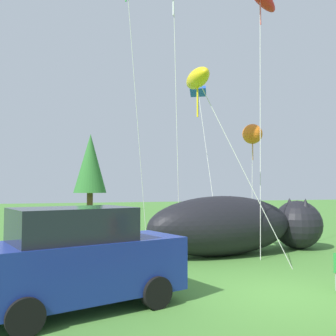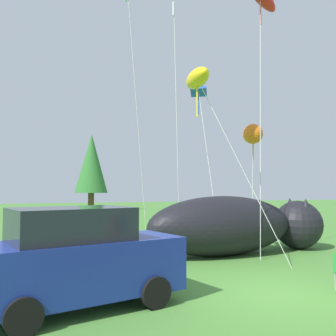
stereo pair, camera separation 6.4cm
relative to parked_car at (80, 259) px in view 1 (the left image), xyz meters
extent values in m
plane|color=#477F33|center=(4.65, -0.53, -1.05)|extent=(120.00, 120.00, 0.00)
cube|color=navy|center=(0.05, 0.01, -0.19)|extent=(4.57, 2.69, 1.15)
cube|color=#1E232D|center=(-0.16, -0.04, 0.73)|extent=(2.67, 2.08, 0.69)
cylinder|color=black|center=(1.13, 1.14, -0.71)|extent=(0.71, 0.39, 0.67)
cylinder|color=black|center=(1.54, -0.46, -0.71)|extent=(0.71, 0.39, 0.67)
cylinder|color=black|center=(-1.44, 0.48, -0.71)|extent=(0.71, 0.39, 0.67)
cylinder|color=black|center=(-1.04, -1.11, -0.71)|extent=(0.71, 0.39, 0.67)
cylinder|color=#A5A5AD|center=(6.13, -0.67, -0.82)|extent=(0.02, 0.02, 0.45)
ellipsoid|color=black|center=(5.82, 4.57, 0.07)|extent=(6.30, 2.78, 2.23)
ellipsoid|color=white|center=(5.82, 4.57, -0.43)|extent=(4.06, 2.02, 1.01)
sphere|color=black|center=(9.54, 4.91, -0.04)|extent=(2.01, 2.01, 2.01)
cone|color=black|center=(9.54, 5.41, 0.76)|extent=(0.56, 0.56, 0.60)
cone|color=black|center=(9.54, 4.40, 0.76)|extent=(0.56, 0.56, 0.60)
cylinder|color=silver|center=(9.11, 7.65, 1.57)|extent=(0.37, 0.41, 5.22)
sphere|color=orange|center=(9.28, 7.84, 4.18)|extent=(0.99, 0.99, 0.99)
cylinder|color=orange|center=(9.28, 7.84, 3.48)|extent=(0.06, 0.06, 1.20)
cylinder|color=silver|center=(4.33, 5.50, 4.26)|extent=(0.42, 0.36, 10.62)
cylinder|color=white|center=(4.13, 5.34, 8.87)|extent=(0.06, 0.06, 1.20)
cylinder|color=silver|center=(5.46, 2.47, 2.05)|extent=(2.58, 1.52, 6.21)
ellipsoid|color=yellow|center=(4.19, 3.22, 5.15)|extent=(1.01, 2.19, 0.80)
cylinder|color=yellow|center=(4.19, 3.22, 4.45)|extent=(0.06, 0.06, 1.20)
cylinder|color=silver|center=(3.33, 7.80, 4.87)|extent=(1.35, 1.19, 11.82)
cylinder|color=silver|center=(7.70, 9.63, 2.97)|extent=(0.31, 2.97, 8.04)
cube|color=blue|center=(7.84, 11.10, 6.99)|extent=(1.22, 1.22, 0.42)
cylinder|color=blue|center=(7.84, 11.10, 6.29)|extent=(0.06, 0.06, 1.20)
cylinder|color=silver|center=(7.30, 4.21, 4.30)|extent=(1.32, 1.72, 10.70)
cylinder|color=red|center=(7.95, 5.05, 8.95)|extent=(0.06, 0.06, 1.20)
cylinder|color=brown|center=(5.10, 33.78, -0.02)|extent=(0.65, 0.65, 2.05)
cone|color=#2D6B2D|center=(5.10, 33.78, 4.27)|extent=(3.60, 3.60, 6.55)
camera|label=1|loc=(-0.97, -8.04, 1.47)|focal=40.00mm
camera|label=2|loc=(-0.91, -8.06, 1.47)|focal=40.00mm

